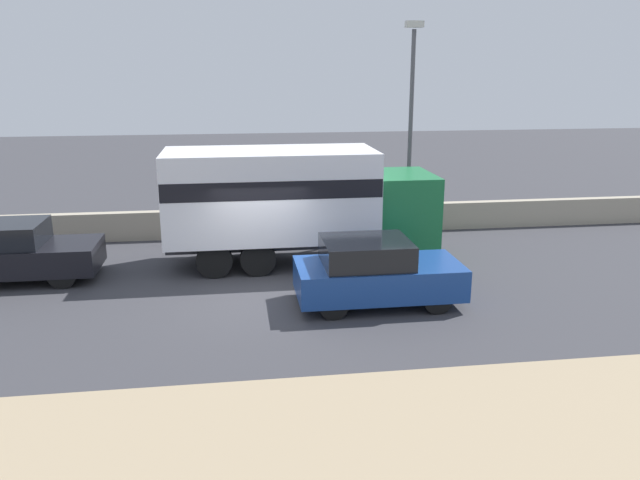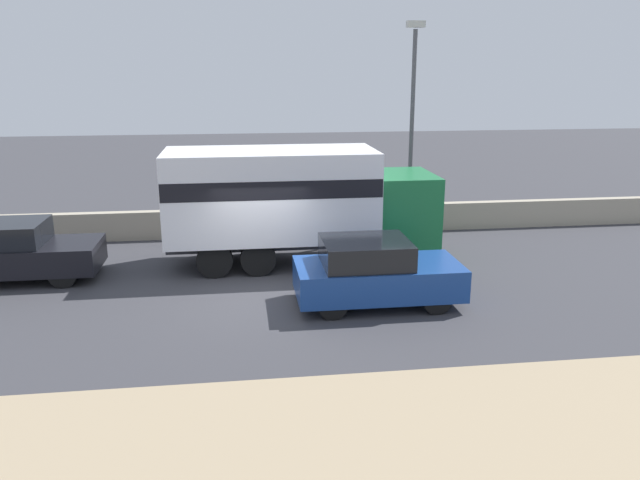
# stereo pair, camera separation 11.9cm
# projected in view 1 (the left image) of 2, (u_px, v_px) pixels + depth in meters

# --- Properties ---
(ground_plane) EXTENTS (80.00, 80.00, 0.00)m
(ground_plane) POSITION_uv_depth(u_px,v_px,m) (265.00, 296.00, 15.46)
(ground_plane) COLOR #38383D
(dirt_shoulder_foreground) EXTENTS (60.00, 4.35, 0.04)m
(dirt_shoulder_foreground) POSITION_uv_depth(u_px,v_px,m) (289.00, 450.00, 9.18)
(dirt_shoulder_foreground) COLOR #9E896B
(dirt_shoulder_foreground) RESTS_ON ground_plane
(stone_wall_backdrop) EXTENTS (60.00, 0.35, 0.94)m
(stone_wall_backdrop) POSITION_uv_depth(u_px,v_px,m) (255.00, 222.00, 20.90)
(stone_wall_backdrop) COLOR #A39984
(stone_wall_backdrop) RESTS_ON ground_plane
(street_lamp) EXTENTS (0.56, 0.28, 6.88)m
(street_lamp) POSITION_uv_depth(u_px,v_px,m) (411.00, 115.00, 20.18)
(street_lamp) COLOR #4C4C51
(street_lamp) RESTS_ON ground_plane
(box_truck) EXTENTS (7.58, 2.59, 3.28)m
(box_truck) POSITION_uv_depth(u_px,v_px,m) (292.00, 198.00, 17.58)
(box_truck) COLOR #196B38
(box_truck) RESTS_ON ground_plane
(car_hatchback) EXTENTS (3.90, 1.88, 1.59)m
(car_hatchback) POSITION_uv_depth(u_px,v_px,m) (375.00, 272.00, 14.76)
(car_hatchback) COLOR navy
(car_hatchback) RESTS_ON ground_plane
(car_sedan_second) EXTENTS (4.23, 1.82, 1.58)m
(car_sedan_second) POSITION_uv_depth(u_px,v_px,m) (12.00, 252.00, 16.36)
(car_sedan_second) COLOR black
(car_sedan_second) RESTS_ON ground_plane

